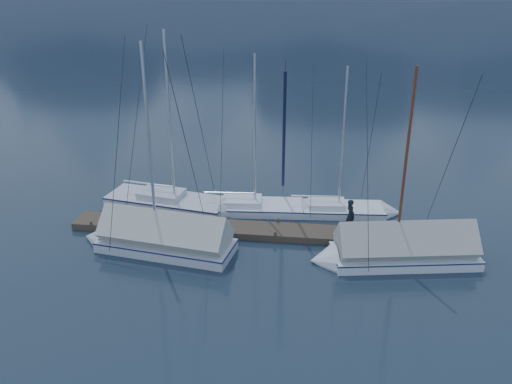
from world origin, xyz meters
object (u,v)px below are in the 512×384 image
sailboat_covered_far (154,239)px  person (350,215)px  sailboat_open_left (184,205)px  sailboat_open_right (347,211)px  sailboat_covered_near (392,252)px  sailboat_open_mid (264,209)px

sailboat_covered_far → person: bearing=14.5°
sailboat_open_left → sailboat_open_right: size_ratio=1.21×
sailboat_covered_far → sailboat_open_left: bearing=87.1°
sailboat_covered_near → sailboat_covered_far: 10.63m
sailboat_open_right → person: sailboat_open_right is taller
sailboat_open_mid → person: size_ratio=5.60×
sailboat_open_left → sailboat_covered_near: sailboat_open_left is taller
sailboat_open_mid → sailboat_open_right: 4.33m
sailboat_open_right → sailboat_covered_near: sailboat_covered_near is taller
sailboat_open_mid → sailboat_covered_near: (6.12, -4.41, 0.31)m
sailboat_open_mid → person: (4.35, -2.35, 0.98)m
sailboat_covered_far → person: (8.86, 2.30, 0.64)m
sailboat_open_right → sailboat_open_left: bearing=-177.4°
sailboat_covered_near → person: size_ratio=5.90×
sailboat_open_left → sailboat_covered_far: sailboat_covered_far is taller
sailboat_open_mid → sailboat_covered_near: size_ratio=0.95×
sailboat_open_right → person: (0.03, -2.63, 0.99)m
sailboat_open_mid → person: bearing=-28.4°
sailboat_open_right → sailboat_covered_far: size_ratio=0.82×
sailboat_covered_near → sailboat_open_mid: bearing=144.2°
sailboat_covered_near → sailboat_covered_far: sailboat_covered_far is taller
sailboat_open_mid → sailboat_covered_far: 6.48m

